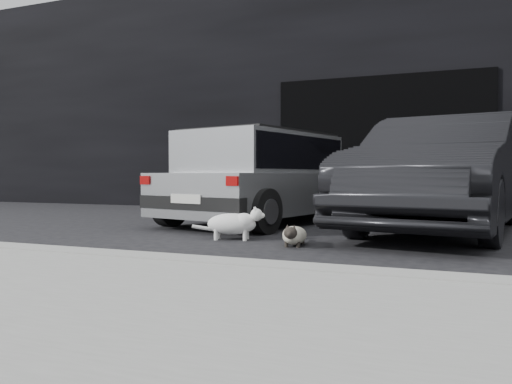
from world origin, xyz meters
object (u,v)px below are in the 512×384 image
(silver_hatchback, at_px, (265,174))
(cat_siamese, at_px, (294,235))
(cat_white, at_px, (235,223))
(second_car, at_px, (444,173))

(silver_hatchback, distance_m, cat_siamese, 2.52)
(cat_white, bearing_deg, second_car, 116.42)
(cat_siamese, bearing_deg, silver_hatchback, -69.82)
(silver_hatchback, relative_size, cat_siamese, 5.64)
(silver_hatchback, relative_size, second_car, 0.87)
(cat_siamese, distance_m, cat_white, 0.78)
(silver_hatchback, xyz_separation_m, cat_white, (0.37, -1.95, -0.55))
(second_car, relative_size, cat_siamese, 6.49)
(cat_siamese, height_order, cat_white, cat_white)
(silver_hatchback, xyz_separation_m, second_car, (2.49, -0.22, 0.01))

